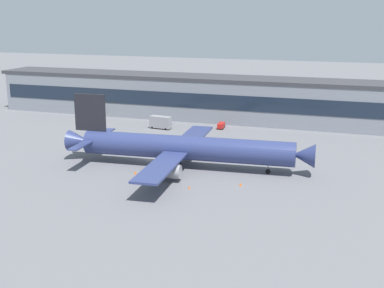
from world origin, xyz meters
The scene contains 9 objects.
ground_plane centered at (0.00, 0.00, 0.00)m, with size 600.00×600.00×0.00m, color slate.
terminal_building centered at (0.00, 55.41, 7.69)m, with size 165.38×16.95×15.34m.
airliner centered at (10.60, -3.52, 4.96)m, with size 62.27×53.30×17.33m.
stair_truck centered at (-40.77, 38.45, 1.98)m, with size 5.97×5.91×3.55m.
follow_me_car centered at (7.80, 41.32, 1.09)m, with size 2.29×4.53×1.85m.
catering_truck centered at (-10.89, 34.73, 2.29)m, with size 7.49×3.56×4.15m.
traffic_cone_0 centered at (1.69, -12.27, 0.37)m, with size 0.60×0.60×0.75m, color #F2590C.
traffic_cone_1 centered at (17.17, -17.97, 0.30)m, with size 0.48×0.48×0.60m, color #F2590C.
traffic_cone_2 centered at (27.24, -12.59, 0.34)m, with size 0.55×0.55×0.69m, color #F2590C.
Camera 1 is at (51.00, -115.67, 36.69)m, focal length 47.23 mm.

